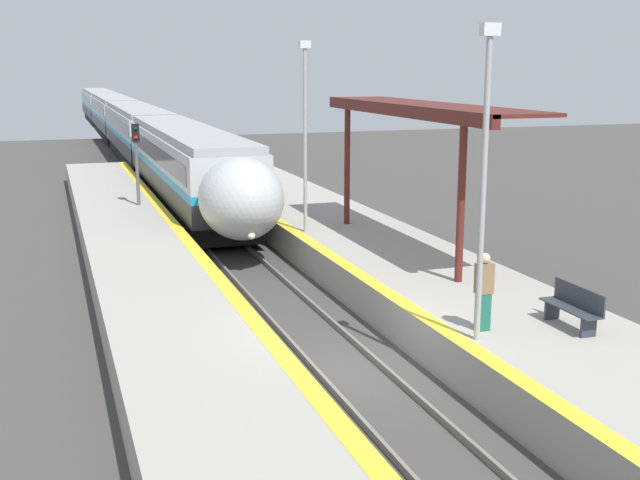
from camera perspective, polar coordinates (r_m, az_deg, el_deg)
The scene contains 12 objects.
ground_plane at distance 17.49m, azimuth 2.07°, elevation -9.32°, with size 120.00×120.00×0.00m, color #423F3D.
rail_left at distance 17.23m, azimuth -0.20°, elevation -9.38°, with size 0.08×90.00×0.15m, color slate.
rail_right at distance 17.71m, azimuth 4.28°, elevation -8.80°, with size 0.08×90.00×0.15m, color slate.
train at distance 64.08m, azimuth -13.65°, elevation 8.12°, with size 2.89×80.60×3.76m.
platform_right at distance 18.91m, azimuth 12.91°, elevation -6.31°, with size 4.32×64.00×1.02m.
platform_left at distance 16.50m, azimuth -8.72°, elevation -8.93°, with size 3.30×64.00×1.02m.
platform_bench at distance 17.76m, azimuth 17.60°, elevation -4.48°, with size 0.44×1.68×0.89m.
person_waiting at distance 16.99m, azimuth 11.56°, elevation -3.55°, with size 0.36×0.22×1.66m.
railway_signal at distance 32.46m, azimuth -12.88°, elevation 5.18°, with size 0.28×0.28×4.23m.
lamppost_near at distance 15.88m, azimuth 11.59°, elevation 5.09°, with size 0.36×0.20×6.21m.
lamppost_mid at distance 26.31m, azimuth -1.07°, elevation 8.10°, with size 0.36×0.20×6.21m.
station_canopy at distance 24.13m, azimuth 6.71°, elevation 8.92°, with size 2.02×11.13×4.34m.
Camera 1 is at (-5.82, -15.18, 6.44)m, focal length 45.00 mm.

